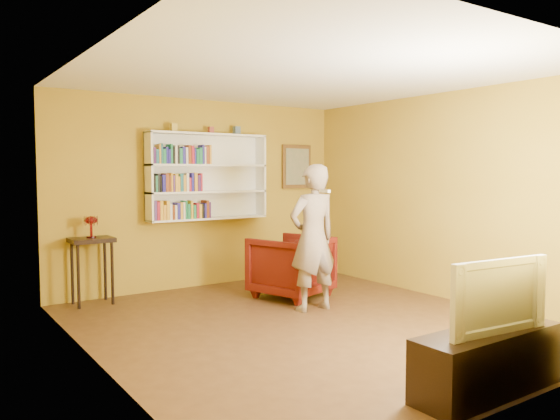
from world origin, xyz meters
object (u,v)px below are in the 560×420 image
object	(u,v)px
armchair	(291,266)
television	(489,294)
tv_cabinet	(487,362)
ruby_lustre	(91,222)
person	(313,238)
console_table	(92,249)
bookshelf	(206,177)

from	to	relation	value
armchair	television	xyz separation A→B (m)	(-0.62, -3.42, 0.34)
tv_cabinet	television	distance (m)	0.52
ruby_lustre	person	distance (m)	2.77
armchair	television	distance (m)	3.49
console_table	tv_cabinet	xyz separation A→B (m)	(1.67, -4.50, -0.46)
ruby_lustre	tv_cabinet	xyz separation A→B (m)	(1.67, -4.50, -0.80)
bookshelf	ruby_lustre	distance (m)	1.78
ruby_lustre	television	world-z (taller)	ruby_lustre
bookshelf	armchair	distance (m)	1.82
console_table	ruby_lustre	world-z (taller)	ruby_lustre
person	television	size ratio (longest dim) A/B	1.83
tv_cabinet	television	bearing A→B (deg)	180.00
bookshelf	television	world-z (taller)	bookshelf
ruby_lustre	person	world-z (taller)	person
console_table	person	xyz separation A→B (m)	(2.11, -1.80, 0.18)
console_table	ruby_lustre	distance (m)	0.34
person	armchair	bearing A→B (deg)	-102.26
tv_cabinet	console_table	bearing A→B (deg)	110.40
armchair	person	world-z (taller)	person
person	tv_cabinet	size ratio (longest dim) A/B	1.31
bookshelf	console_table	world-z (taller)	bookshelf
armchair	tv_cabinet	distance (m)	3.48
tv_cabinet	bookshelf	bearing A→B (deg)	89.89
console_table	bookshelf	bearing A→B (deg)	5.42
ruby_lustre	person	xyz separation A→B (m)	(2.11, -1.80, -0.16)
console_table	tv_cabinet	distance (m)	4.82
armchair	person	size ratio (longest dim) A/B	0.52
console_table	tv_cabinet	bearing A→B (deg)	-69.60
console_table	television	size ratio (longest dim) A/B	0.88
console_table	person	distance (m)	2.78
armchair	tv_cabinet	world-z (taller)	armchair
bookshelf	armchair	size ratio (longest dim) A/B	1.98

